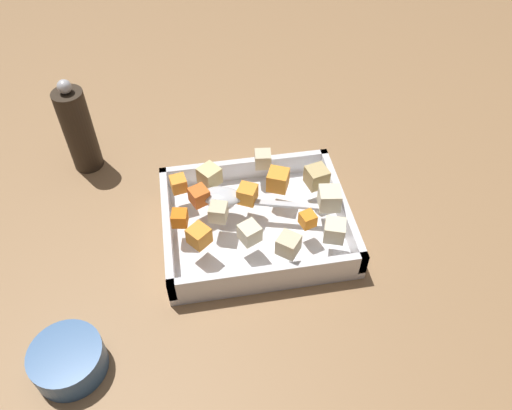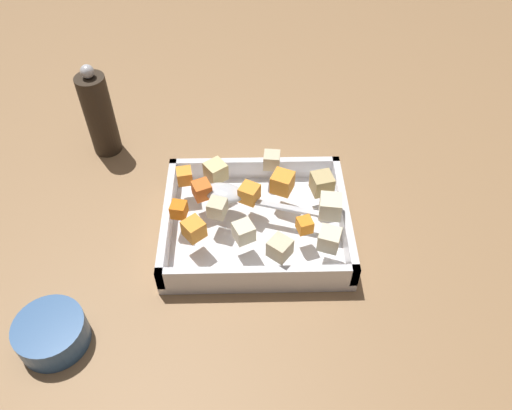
% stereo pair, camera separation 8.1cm
% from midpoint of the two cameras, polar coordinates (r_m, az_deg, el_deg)
% --- Properties ---
extents(ground_plane, '(4.00, 4.00, 0.00)m').
position_cam_midpoint_polar(ground_plane, '(0.86, -1.56, -2.28)').
color(ground_plane, '#936D47').
extents(baking_dish, '(0.30, 0.25, 0.05)m').
position_cam_midpoint_polar(baking_dish, '(0.84, -2.74, -2.36)').
color(baking_dish, silver).
rests_on(baking_dish, ground_plane).
extents(carrot_chunk_corner_ne, '(0.04, 0.04, 0.03)m').
position_cam_midpoint_polar(carrot_chunk_corner_ne, '(0.77, -9.42, -3.61)').
color(carrot_chunk_corner_ne, orange).
rests_on(carrot_chunk_corner_ne, baking_dish).
extents(carrot_chunk_near_left, '(0.04, 0.04, 0.03)m').
position_cam_midpoint_polar(carrot_chunk_near_left, '(0.84, -0.27, 2.71)').
color(carrot_chunk_near_left, orange).
rests_on(carrot_chunk_near_left, baking_dish).
extents(carrot_chunk_corner_nw, '(0.03, 0.03, 0.02)m').
position_cam_midpoint_polar(carrot_chunk_corner_nw, '(0.79, 2.92, -1.79)').
color(carrot_chunk_corner_nw, orange).
rests_on(carrot_chunk_corner_nw, baking_dish).
extents(carrot_chunk_center, '(0.03, 0.03, 0.02)m').
position_cam_midpoint_polar(carrot_chunk_center, '(0.80, -11.44, -1.61)').
color(carrot_chunk_center, orange).
rests_on(carrot_chunk_center, baking_dish).
extents(carrot_chunk_corner_sw, '(0.03, 0.03, 0.03)m').
position_cam_midpoint_polar(carrot_chunk_corner_sw, '(0.85, -11.39, 2.21)').
color(carrot_chunk_corner_sw, orange).
rests_on(carrot_chunk_corner_sw, baking_dish).
extents(carrot_chunk_heap_side, '(0.04, 0.04, 0.03)m').
position_cam_midpoint_polar(carrot_chunk_heap_side, '(0.82, -3.80, 1.09)').
color(carrot_chunk_heap_side, orange).
rests_on(carrot_chunk_heap_side, baking_dish).
extents(carrot_chunk_near_spoon, '(0.04, 0.04, 0.03)m').
position_cam_midpoint_polar(carrot_chunk_near_spoon, '(0.82, -9.20, 0.88)').
color(carrot_chunk_near_spoon, orange).
rests_on(carrot_chunk_near_spoon, baking_dish).
extents(potato_chunk_under_handle, '(0.04, 0.04, 0.03)m').
position_cam_midpoint_polar(potato_chunk_under_handle, '(0.77, 5.88, -3.02)').
color(potato_chunk_under_handle, beige).
rests_on(potato_chunk_under_handle, baking_dish).
extents(potato_chunk_corner_se, '(0.04, 0.04, 0.03)m').
position_cam_midpoint_polar(potato_chunk_corner_se, '(0.75, 0.59, -4.65)').
color(potato_chunk_corner_se, beige).
rests_on(potato_chunk_corner_se, baking_dish).
extents(potato_chunk_mid_left, '(0.04, 0.04, 0.03)m').
position_cam_midpoint_polar(potato_chunk_mid_left, '(0.84, 4.12, 3.05)').
color(potato_chunk_mid_left, tan).
rests_on(potato_chunk_mid_left, baking_dish).
extents(potato_chunk_heap_top, '(0.04, 0.04, 0.03)m').
position_cam_midpoint_polar(potato_chunk_heap_top, '(0.81, 5.44, 0.59)').
color(potato_chunk_heap_top, beige).
rests_on(potato_chunk_heap_top, baking_dish).
extents(potato_chunk_mid_right, '(0.04, 0.04, 0.03)m').
position_cam_midpoint_polar(potato_chunk_mid_right, '(0.85, -7.96, 3.15)').
color(potato_chunk_mid_right, '#E0CC89').
rests_on(potato_chunk_mid_right, baking_dish).
extents(potato_chunk_rim_edge, '(0.03, 0.03, 0.03)m').
position_cam_midpoint_polar(potato_chunk_rim_edge, '(0.80, -7.15, -0.96)').
color(potato_chunk_rim_edge, beige).
rests_on(potato_chunk_rim_edge, baking_dish).
extents(potato_chunk_far_right, '(0.04, 0.04, 0.03)m').
position_cam_midpoint_polar(potato_chunk_far_right, '(0.76, -3.75, -3.31)').
color(potato_chunk_far_right, beige).
rests_on(potato_chunk_far_right, baking_dish).
extents(potato_chunk_far_left, '(0.03, 0.03, 0.03)m').
position_cam_midpoint_polar(potato_chunk_far_left, '(0.88, -1.86, 5.05)').
color(potato_chunk_far_left, beige).
rests_on(potato_chunk_far_left, baking_dish).
extents(serving_spoon, '(0.22, 0.09, 0.02)m').
position_cam_midpoint_polar(serving_spoon, '(0.82, -5.76, 0.70)').
color(serving_spoon, silver).
rests_on(serving_spoon, baking_dish).
extents(pepper_mill, '(0.05, 0.05, 0.19)m').
position_cam_midpoint_polar(pepper_mill, '(0.98, -21.60, 7.77)').
color(pepper_mill, '#2D2319').
rests_on(pepper_mill, ground_plane).
extents(small_prep_bowl, '(0.10, 0.10, 0.04)m').
position_cam_midpoint_polar(small_prep_bowl, '(0.76, -23.33, -15.90)').
color(small_prep_bowl, '#33598C').
rests_on(small_prep_bowl, ground_plane).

